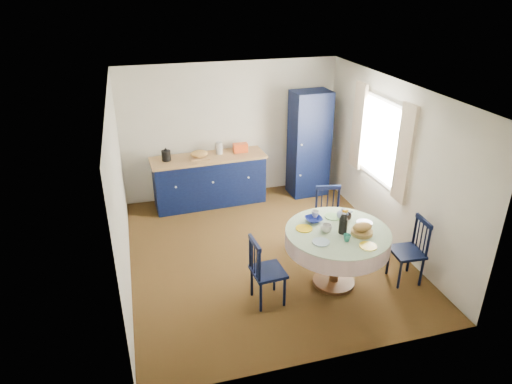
# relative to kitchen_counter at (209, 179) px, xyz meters

# --- Properties ---
(floor) EXTENTS (4.50, 4.50, 0.00)m
(floor) POSITION_rel_kitchen_counter_xyz_m (0.50, -1.90, -0.47)
(floor) COLOR black
(floor) RESTS_ON ground
(ceiling) EXTENTS (4.50, 4.50, 0.00)m
(ceiling) POSITION_rel_kitchen_counter_xyz_m (0.50, -1.90, 2.03)
(ceiling) COLOR white
(ceiling) RESTS_ON wall_back
(wall_back) EXTENTS (4.00, 0.02, 2.50)m
(wall_back) POSITION_rel_kitchen_counter_xyz_m (0.50, 0.35, 0.78)
(wall_back) COLOR beige
(wall_back) RESTS_ON floor
(wall_left) EXTENTS (0.02, 4.50, 2.50)m
(wall_left) POSITION_rel_kitchen_counter_xyz_m (-1.50, -1.90, 0.78)
(wall_left) COLOR beige
(wall_left) RESTS_ON floor
(wall_right) EXTENTS (0.02, 4.50, 2.50)m
(wall_right) POSITION_rel_kitchen_counter_xyz_m (2.50, -1.90, 0.78)
(wall_right) COLOR beige
(wall_right) RESTS_ON floor
(window) EXTENTS (0.10, 1.74, 1.45)m
(window) POSITION_rel_kitchen_counter_xyz_m (2.45, -1.60, 1.05)
(window) COLOR white
(window) RESTS_ON wall_right
(kitchen_counter) EXTENTS (2.07, 0.73, 1.15)m
(kitchen_counter) POSITION_rel_kitchen_counter_xyz_m (0.00, 0.00, 0.00)
(kitchen_counter) COLOR black
(kitchen_counter) RESTS_ON floor
(pantry_cabinet) EXTENTS (0.72, 0.54, 1.99)m
(pantry_cabinet) POSITION_rel_kitchen_counter_xyz_m (1.90, -0.05, 0.52)
(pantry_cabinet) COLOR black
(pantry_cabinet) RESTS_ON floor
(dining_table) EXTENTS (1.37, 1.37, 1.11)m
(dining_table) POSITION_rel_kitchen_counter_xyz_m (1.19, -2.90, 0.23)
(dining_table) COLOR #542C18
(dining_table) RESTS_ON floor
(chair_left) EXTENTS (0.43, 0.45, 0.94)m
(chair_left) POSITION_rel_kitchen_counter_xyz_m (0.17, -3.01, 0.00)
(chair_left) COLOR black
(chair_left) RESTS_ON floor
(chair_far) EXTENTS (0.49, 0.48, 0.95)m
(chair_far) POSITION_rel_kitchen_counter_xyz_m (1.51, -1.93, 0.01)
(chair_far) COLOR black
(chair_far) RESTS_ON floor
(chair_right) EXTENTS (0.42, 0.44, 0.93)m
(chair_right) POSITION_rel_kitchen_counter_xyz_m (2.20, -3.08, 0.00)
(chair_right) COLOR black
(chair_right) RESTS_ON floor
(mug_a) EXTENTS (0.13, 0.13, 0.11)m
(mug_a) POSITION_rel_kitchen_counter_xyz_m (1.03, -2.88, 0.41)
(mug_a) COLOR silver
(mug_a) RESTS_ON dining_table
(mug_b) EXTENTS (0.10, 0.10, 0.09)m
(mug_b) POSITION_rel_kitchen_counter_xyz_m (1.19, -3.16, 0.40)
(mug_b) COLOR #2B7E6F
(mug_b) RESTS_ON dining_table
(mug_c) EXTENTS (0.12, 0.12, 0.09)m
(mug_c) POSITION_rel_kitchen_counter_xyz_m (1.43, -2.66, 0.41)
(mug_c) COLOR black
(mug_c) RESTS_ON dining_table
(mug_d) EXTENTS (0.11, 0.11, 0.10)m
(mug_d) POSITION_rel_kitchen_counter_xyz_m (1.04, -2.48, 0.41)
(mug_d) COLOR silver
(mug_d) RESTS_ON dining_table
(cobalt_bowl) EXTENTS (0.23, 0.23, 0.06)m
(cobalt_bowl) POSITION_rel_kitchen_counter_xyz_m (0.98, -2.57, 0.39)
(cobalt_bowl) COLOR navy
(cobalt_bowl) RESTS_ON dining_table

